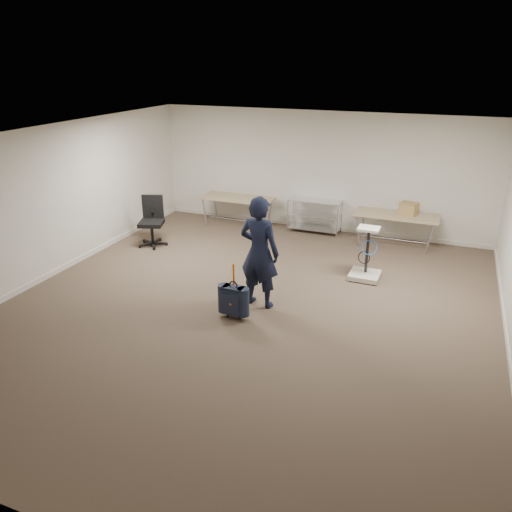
% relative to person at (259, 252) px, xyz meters
% --- Properties ---
extents(ground, '(9.00, 9.00, 0.00)m').
position_rel_person_xyz_m(ground, '(-0.14, -0.22, -0.95)').
color(ground, '#4B3D2D').
rests_on(ground, ground).
extents(room_shell, '(8.00, 9.00, 9.00)m').
position_rel_person_xyz_m(room_shell, '(-0.14, 1.16, -0.90)').
color(room_shell, silver).
rests_on(room_shell, ground).
extents(folding_table_left, '(1.80, 0.75, 0.73)m').
position_rel_person_xyz_m(folding_table_left, '(-2.04, 3.73, -0.27)').
color(folding_table_left, tan).
rests_on(folding_table_left, ground).
extents(folding_table_right, '(1.80, 0.75, 0.73)m').
position_rel_person_xyz_m(folding_table_right, '(1.76, 3.73, -0.27)').
color(folding_table_right, tan).
rests_on(folding_table_right, ground).
extents(wire_shelf, '(1.22, 0.47, 0.80)m').
position_rel_person_xyz_m(wire_shelf, '(-0.14, 3.98, -0.51)').
color(wire_shelf, silver).
rests_on(wire_shelf, ground).
extents(person, '(0.74, 0.53, 1.90)m').
position_rel_person_xyz_m(person, '(0.00, 0.00, 0.00)').
color(person, black).
rests_on(person, ground).
extents(suitcase, '(0.35, 0.21, 0.94)m').
position_rel_person_xyz_m(suitcase, '(-0.20, -0.61, -0.63)').
color(suitcase, black).
rests_on(suitcase, ground).
extents(office_chair, '(0.66, 0.67, 1.09)m').
position_rel_person_xyz_m(office_chair, '(-3.26, 1.81, -0.62)').
color(office_chair, black).
rests_on(office_chair, ground).
extents(equipment_cart, '(0.56, 0.56, 1.02)m').
position_rel_person_xyz_m(equipment_cart, '(1.48, 1.73, -0.68)').
color(equipment_cart, beige).
rests_on(equipment_cart, ground).
extents(cardboard_box, '(0.43, 0.38, 0.27)m').
position_rel_person_xyz_m(cardboard_box, '(1.99, 3.82, -0.09)').
color(cardboard_box, olive).
rests_on(cardboard_box, folding_table_right).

